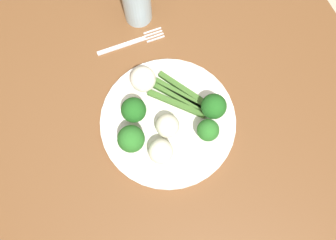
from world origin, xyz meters
TOP-DOWN VIEW (x-y plane):
  - ground_plane at (0.00, 0.00)m, footprint 6.00×6.00m
  - dining_table at (0.00, 0.00)m, footprint 1.18×1.00m
  - plate at (0.04, 0.01)m, footprint 0.30×0.30m
  - asparagus_bundle at (0.00, 0.05)m, footprint 0.14×0.12m
  - broccoli_near_center at (0.06, 0.10)m, footprint 0.05×0.05m
  - broccoli_front_left at (0.06, -0.08)m, footprint 0.06×0.06m
  - broccoli_front at (-0.00, -0.05)m, footprint 0.05×0.05m
  - broccoli_outer_edge at (0.10, 0.07)m, footprint 0.05×0.05m
  - cauliflower_back_right at (-0.06, -0.01)m, footprint 0.06×0.06m
  - cauliflower_left at (0.06, -0.00)m, footprint 0.05×0.05m
  - cauliflower_edge at (0.10, -0.04)m, footprint 0.05×0.05m
  - fork at (-0.18, 0.01)m, footprint 0.03×0.17m
  - water_glass at (-0.24, 0.05)m, footprint 0.07×0.07m

SIDE VIEW (x-z plane):
  - ground_plane at x=0.00m, z-range -0.02..0.00m
  - dining_table at x=0.00m, z-range 0.26..0.99m
  - fork at x=-0.18m, z-range 0.72..0.73m
  - plate at x=0.04m, z-range 0.72..0.74m
  - asparagus_bundle at x=0.00m, z-range 0.74..0.75m
  - cauliflower_left at x=0.06m, z-range 0.74..0.79m
  - cauliflower_edge at x=0.10m, z-range 0.74..0.79m
  - cauliflower_back_right at x=-0.06m, z-range 0.74..0.80m
  - broccoli_outer_edge at x=0.10m, z-range 0.74..0.80m
  - broccoli_front at x=0.00m, z-range 0.74..0.81m
  - broccoli_near_center at x=0.06m, z-range 0.74..0.81m
  - broccoli_front_left at x=0.06m, z-range 0.74..0.81m
  - water_glass at x=-0.24m, z-range 0.72..0.84m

